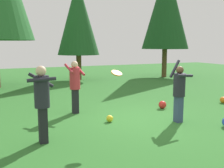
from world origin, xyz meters
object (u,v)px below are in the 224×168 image
object	(u,v)px
ball_yellow	(110,119)
tree_far_right	(166,7)
person_thrower	(179,89)
person_bystander	(75,82)
ball_orange	(223,100)
frisbee	(117,73)
person_catcher	(42,98)
ball_red	(162,105)
tree_center	(78,17)

from	to	relation	value
ball_yellow	tree_far_right	size ratio (longest dim) A/B	0.03
person_thrower	person_bystander	distance (m)	3.28
ball_orange	tree_far_right	size ratio (longest dim) A/B	0.03
frisbee	person_catcher	bearing A→B (deg)	173.42
person_thrower	tree_far_right	world-z (taller)	tree_far_right
tree_far_right	person_bystander	bearing A→B (deg)	-140.07
person_bystander	person_thrower	bearing A→B (deg)	40.39
ball_yellow	person_thrower	bearing A→B (deg)	-23.87
ball_yellow	ball_red	distance (m)	2.46
ball_yellow	ball_orange	world-z (taller)	ball_orange
tree_center	frisbee	bearing A→B (deg)	-101.98
tree_far_right	tree_center	xyz separation A→B (m)	(-5.93, 0.88, -0.86)
ball_orange	tree_far_right	xyz separation A→B (m)	(2.85, 7.96, 4.66)
person_bystander	tree_center	xyz separation A→B (m)	(2.56, 7.99, 2.90)
person_bystander	ball_red	bearing A→B (deg)	69.80
ball_yellow	frisbee	bearing A→B (deg)	-104.92
person_catcher	ball_red	xyz separation A→B (m)	(4.39, 1.61, -0.92)
person_thrower	tree_far_right	bearing A→B (deg)	-130.46
person_catcher	ball_yellow	distance (m)	2.42
person_catcher	ball_yellow	bearing A→B (deg)	29.91
person_thrower	frisbee	size ratio (longest dim) A/B	5.49
frisbee	ball_red	size ratio (longest dim) A/B	1.19
frisbee	person_bystander	bearing A→B (deg)	97.86
ball_yellow	tree_center	bearing A→B (deg)	78.37
tree_far_right	ball_orange	bearing A→B (deg)	-109.72
person_bystander	ball_yellow	size ratio (longest dim) A/B	8.56
ball_red	tree_center	size ratio (longest dim) A/B	0.04
person_catcher	ball_orange	bearing A→B (deg)	17.85
ball_orange	ball_red	distance (m)	2.67
ball_red	person_bystander	bearing A→B (deg)	167.66
person_catcher	ball_orange	xyz separation A→B (m)	(7.05, 1.40, -0.93)
person_bystander	tree_far_right	size ratio (longest dim) A/B	0.22
person_thrower	ball_red	xyz separation A→B (m)	(0.52, 1.54, -0.83)
person_thrower	tree_center	distance (m)	10.59
person_catcher	ball_red	bearing A→B (deg)	26.74
ball_orange	tree_center	bearing A→B (deg)	109.19
frisbee	ball_orange	distance (m)	5.72
ball_red	tree_center	world-z (taller)	tree_center
ball_red	tree_center	xyz separation A→B (m)	(-0.42, 8.64, 3.78)
person_catcher	tree_center	world-z (taller)	tree_center
person_bystander	ball_red	distance (m)	3.17
person_catcher	ball_orange	size ratio (longest dim) A/B	7.27
person_thrower	ball_red	distance (m)	1.82
person_catcher	frisbee	distance (m)	1.83
ball_yellow	tree_far_right	xyz separation A→B (m)	(7.86, 8.48, 4.68)
person_thrower	person_bystander	size ratio (longest dim) A/B	1.05
ball_red	ball_yellow	bearing A→B (deg)	-162.71
frisbee	ball_red	distance (m)	3.50
person_thrower	frisbee	bearing A→B (deg)	-0.00
person_bystander	ball_yellow	world-z (taller)	person_bystander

